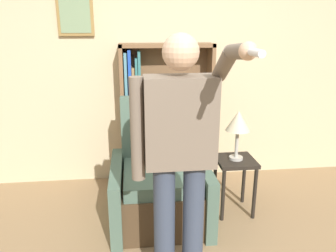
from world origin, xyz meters
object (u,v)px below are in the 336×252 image
Objects in this scene: person_standing at (179,149)px; table_lamp at (238,123)px; armchair at (159,183)px; side_table at (235,170)px; bookcase at (157,117)px.

table_lamp is at bearing 51.47° from person_standing.
armchair reaches higher than table_lamp.
side_table is (0.69, 0.86, -0.58)m from person_standing.
person_standing is 1.11m from table_lamp.
person_standing is 1.25m from side_table.
armchair is at bearing 179.91° from table_lamp.
person_standing is 3.13× the size of side_table.
armchair reaches higher than side_table.
person_standing reaches higher than bookcase.
bookcase reaches higher than table_lamp.
person_standing is at bearing -128.53° from table_lamp.
side_table is 0.49m from table_lamp.
table_lamp reaches higher than side_table.
bookcase is 1.64m from person_standing.
person_standing reaches higher than side_table.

